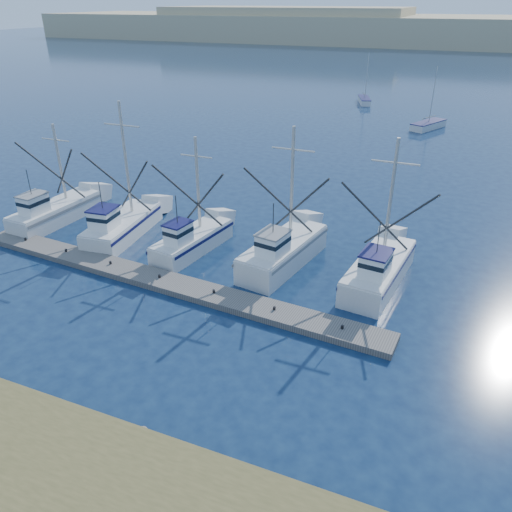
# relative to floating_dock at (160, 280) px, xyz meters

# --- Properties ---
(ground) EXTENTS (500.00, 500.00, 0.00)m
(ground) POSITION_rel_floating_dock_xyz_m (8.92, -6.85, -0.20)
(ground) COLOR #0D1D3B
(ground) RESTS_ON ground
(floating_dock) EXTENTS (29.85, 4.36, 0.40)m
(floating_dock) POSITION_rel_floating_dock_xyz_m (0.00, 0.00, 0.00)
(floating_dock) COLOR slate
(floating_dock) RESTS_ON ground
(dune_ridge) EXTENTS (360.00, 60.00, 10.00)m
(dune_ridge) POSITION_rel_floating_dock_xyz_m (8.92, 203.15, 4.80)
(dune_ridge) COLOR tan
(dune_ridge) RESTS_ON ground
(trawler_fleet) EXTENTS (28.83, 8.31, 9.73)m
(trawler_fleet) POSITION_rel_floating_dock_xyz_m (0.58, 4.94, 0.78)
(trawler_fleet) COLOR silver
(trawler_fleet) RESTS_ON ground
(sailboat_near) EXTENTS (4.43, 6.59, 8.10)m
(sailboat_near) POSITION_rel_floating_dock_xyz_m (11.53, 50.43, 0.29)
(sailboat_near) COLOR silver
(sailboat_near) RESTS_ON ground
(sailboat_far) EXTENTS (3.36, 6.31, 8.10)m
(sailboat_far) POSITION_rel_floating_dock_xyz_m (-0.48, 65.80, 0.30)
(sailboat_far) COLOR silver
(sailboat_far) RESTS_ON ground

